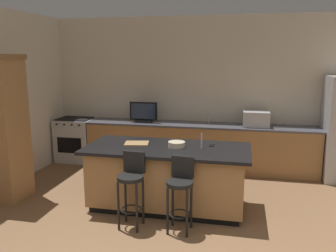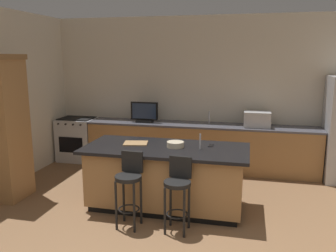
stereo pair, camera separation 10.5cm
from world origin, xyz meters
TOP-DOWN VIEW (x-y plane):
  - wall_back at (0.00, 4.39)m, footprint 6.69×0.12m
  - counter_back at (-0.05, 4.01)m, footprint 4.46×0.62m
  - kitchen_island at (-0.28, 2.12)m, footprint 2.34×1.06m
  - range_oven at (-2.66, 4.01)m, footprint 0.75×0.63m
  - cabinet_tower at (-2.78, 1.92)m, footprint 0.62×0.63m
  - microwave at (1.01, 4.01)m, footprint 0.48×0.36m
  - tv_monitor at (-1.15, 3.96)m, footprint 0.55×0.16m
  - sink_faucet_back at (0.11, 4.11)m, footprint 0.02×0.02m
  - sink_faucet_island at (0.21, 2.12)m, footprint 0.02×0.02m
  - bar_stool_left at (-0.60, 1.46)m, footprint 0.34×0.34m
  - bar_stool_right at (0.03, 1.48)m, footprint 0.34×0.35m
  - fruit_bowl at (-0.14, 2.15)m, footprint 0.24×0.24m
  - cell_phone at (0.34, 2.34)m, footprint 0.07×0.15m
  - tv_remote at (-0.20, 2.34)m, footprint 0.07×0.18m
  - cutting_board at (-0.75, 2.20)m, footprint 0.39×0.34m

SIDE VIEW (x-z plane):
  - counter_back at x=-0.05m, z-range 0.00..0.89m
  - range_oven at x=-2.66m, z-range 0.00..0.91m
  - kitchen_island at x=-0.28m, z-range 0.01..0.92m
  - bar_stool_right at x=0.03m, z-range 0.09..1.03m
  - bar_stool_left at x=-0.60m, z-range 0.10..1.07m
  - cell_phone at x=0.34m, z-range 0.91..0.92m
  - cutting_board at x=-0.75m, z-range 0.91..0.93m
  - tv_remote at x=-0.20m, z-range 0.91..0.93m
  - fruit_bowl at x=-0.14m, z-range 0.91..0.99m
  - sink_faucet_back at x=0.11m, z-range 0.89..1.13m
  - sink_faucet_island at x=0.21m, z-range 0.91..1.13m
  - microwave at x=1.01m, z-range 0.89..1.18m
  - tv_monitor at x=-1.15m, z-range 0.88..1.28m
  - cabinet_tower at x=-2.78m, z-range 0.04..2.25m
  - wall_back at x=0.00m, z-range 0.00..2.96m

